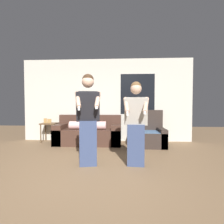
# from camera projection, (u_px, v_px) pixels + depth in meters

# --- Properties ---
(ground_plane) EXTENTS (14.00, 14.00, 0.00)m
(ground_plane) POSITION_uv_depth(u_px,v_px,m) (89.00, 179.00, 2.82)
(ground_plane) COLOR #846647
(wall_back) EXTENTS (5.56, 0.07, 2.70)m
(wall_back) POSITION_uv_depth(u_px,v_px,m) (107.00, 100.00, 5.79)
(wall_back) COLOR beige
(wall_back) RESTS_ON ground_plane
(couch) EXTENTS (1.99, 0.88, 0.87)m
(couch) POSITION_uv_depth(u_px,v_px,m) (89.00, 133.00, 5.38)
(couch) COLOR #472D23
(couch) RESTS_ON ground_plane
(armchair) EXTENTS (0.94, 0.84, 1.04)m
(armchair) POSITION_uv_depth(u_px,v_px,m) (148.00, 135.00, 5.12)
(armchair) COLOR #332823
(armchair) RESTS_ON ground_plane
(side_table) EXTENTS (0.50, 0.43, 0.76)m
(side_table) POSITION_uv_depth(u_px,v_px,m) (49.00, 126.00, 5.65)
(side_table) COLOR brown
(side_table) RESTS_ON ground_plane
(person_left) EXTENTS (0.50, 0.55, 1.79)m
(person_left) POSITION_uv_depth(u_px,v_px,m) (88.00, 119.00, 3.41)
(person_left) COLOR #384770
(person_left) RESTS_ON ground_plane
(person_right) EXTENTS (0.50, 0.50, 1.65)m
(person_right) POSITION_uv_depth(u_px,v_px,m) (136.00, 124.00, 3.41)
(person_right) COLOR #384770
(person_right) RESTS_ON ground_plane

